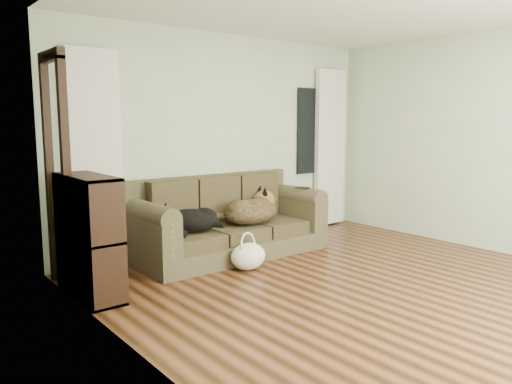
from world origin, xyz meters
TOP-DOWN VIEW (x-y plane):
  - floor at (0.00, 0.00)m, footprint 5.00×5.00m
  - wall_back at (0.00, 2.50)m, footprint 4.50×0.04m
  - wall_left at (-2.25, 0.00)m, footprint 0.04×5.00m
  - curtain_left at (-1.70, 2.42)m, footprint 0.55×0.08m
  - curtain_right at (1.80, 2.42)m, footprint 0.55×0.08m
  - window_pane at (1.45, 2.47)m, footprint 0.50×0.03m
  - door_casing at (-2.20, 2.05)m, footprint 0.07×0.60m
  - sofa at (-0.31, 1.97)m, footprint 2.26×0.97m
  - dog_black_lab at (-0.89, 1.96)m, footprint 0.74×0.67m
  - dog_shepherd at (-0.03, 1.92)m, footprint 0.78×0.58m
  - tv_remote at (0.64, 1.78)m, footprint 0.14×0.18m
  - tote_bag at (-0.51, 1.38)m, footprint 0.39×0.31m
  - bookshelf at (-2.09, 1.62)m, footprint 0.43×0.90m

SIDE VIEW (x-z plane):
  - floor at x=0.00m, z-range 0.00..0.00m
  - tote_bag at x=-0.51m, z-range 0.02..0.30m
  - sofa at x=-0.31m, z-range -0.01..0.91m
  - dog_black_lab at x=-0.89m, z-range 0.35..0.61m
  - dog_shepherd at x=-0.03m, z-range 0.33..0.65m
  - bookshelf at x=-2.09m, z-range -0.04..1.04m
  - tv_remote at x=0.64m, z-range 0.72..0.74m
  - door_casing at x=-2.20m, z-range 0.00..2.10m
  - curtain_left at x=-1.70m, z-range 0.02..2.27m
  - curtain_right at x=1.80m, z-range 0.02..2.27m
  - wall_back at x=0.00m, z-range 0.00..2.60m
  - wall_left at x=-2.25m, z-range 0.00..2.60m
  - window_pane at x=1.45m, z-range 0.80..2.00m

